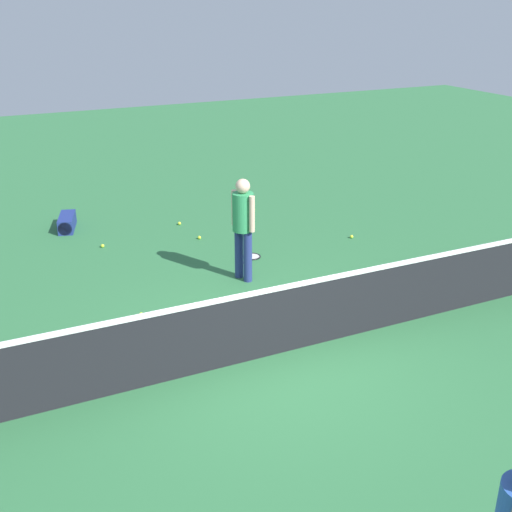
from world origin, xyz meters
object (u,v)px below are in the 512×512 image
at_px(tennis_ball_stray_right, 352,237).
at_px(tennis_ball_near_player, 141,315).
at_px(tennis_ball_midcourt, 179,223).
at_px(equipment_bag, 67,223).
at_px(player_near_side, 243,221).
at_px(tennis_ball_stray_left, 103,246).
at_px(tennis_racket_near_player, 251,257).
at_px(tennis_ball_baseline, 199,238).
at_px(tennis_ball_by_net, 254,209).

bearing_deg(tennis_ball_stray_right, tennis_ball_near_player, 17.29).
distance_m(tennis_ball_midcourt, equipment_bag, 2.22).
bearing_deg(equipment_bag, player_near_side, 121.32).
distance_m(player_near_side, equipment_bag, 4.36).
height_order(tennis_ball_midcourt, tennis_ball_stray_right, same).
height_order(tennis_ball_near_player, tennis_ball_stray_left, same).
distance_m(tennis_racket_near_player, tennis_ball_baseline, 1.36).
relative_size(player_near_side, tennis_ball_baseline, 25.76).
bearing_deg(tennis_ball_stray_right, player_near_side, 17.42).
bearing_deg(tennis_racket_near_player, tennis_ball_near_player, 29.50).
relative_size(tennis_ball_by_net, tennis_ball_stray_right, 1.00).
bearing_deg(tennis_ball_by_net, tennis_ball_near_player, 46.58).
relative_size(tennis_ball_baseline, tennis_ball_stray_left, 1.00).
distance_m(tennis_ball_stray_right, equipment_bag, 5.63).
bearing_deg(tennis_racket_near_player, player_near_side, 57.27).
relative_size(tennis_ball_by_net, tennis_ball_midcourt, 1.00).
xyz_separation_m(tennis_racket_near_player, tennis_ball_stray_left, (2.29, -1.61, 0.02)).
distance_m(tennis_ball_midcourt, tennis_ball_baseline, 0.94).
bearing_deg(tennis_ball_midcourt, tennis_ball_stray_right, 142.27).
relative_size(tennis_racket_near_player, equipment_bag, 0.67).
bearing_deg(tennis_ball_stray_right, equipment_bag, -30.07).
bearing_deg(equipment_bag, tennis_racket_near_player, 133.26).
bearing_deg(tennis_racket_near_player, tennis_ball_stray_right, -178.30).
distance_m(tennis_ball_midcourt, tennis_ball_stray_left, 1.79).
height_order(tennis_ball_near_player, tennis_ball_by_net, same).
bearing_deg(tennis_ball_stray_left, equipment_bag, -71.69).
xyz_separation_m(player_near_side, equipment_bag, (2.22, -3.65, -0.87)).
height_order(tennis_ball_midcourt, tennis_ball_baseline, same).
distance_m(tennis_ball_baseline, tennis_ball_stray_right, 2.93).
height_order(tennis_ball_by_net, equipment_bag, equipment_bag).
distance_m(tennis_ball_near_player, tennis_ball_baseline, 3.21).
bearing_deg(tennis_ball_midcourt, tennis_ball_baseline, 95.15).
xyz_separation_m(player_near_side, tennis_ball_near_player, (1.89, 0.58, -0.98)).
bearing_deg(tennis_ball_stray_left, tennis_ball_midcourt, -160.99).
height_order(player_near_side, tennis_ball_stray_right, player_near_side).
height_order(player_near_side, equipment_bag, player_near_side).
xyz_separation_m(tennis_ball_by_net, equipment_bag, (3.87, -0.50, 0.11)).
bearing_deg(tennis_ball_stray_right, tennis_ball_by_net, -66.63).
height_order(tennis_racket_near_player, tennis_ball_by_net, tennis_ball_by_net).
distance_m(tennis_ball_by_net, tennis_ball_stray_right, 2.53).
relative_size(tennis_ball_midcourt, tennis_ball_stray_right, 1.00).
bearing_deg(equipment_bag, tennis_ball_stray_right, 149.93).
xyz_separation_m(tennis_ball_by_net, tennis_ball_stray_left, (3.45, 0.77, 0.00)).
bearing_deg(tennis_ball_by_net, equipment_bag, -7.32).
distance_m(player_near_side, tennis_ball_stray_right, 2.94).
relative_size(tennis_ball_by_net, tennis_ball_baseline, 1.00).
distance_m(tennis_racket_near_player, tennis_ball_stray_left, 2.81).
relative_size(tennis_ball_baseline, tennis_ball_stray_right, 1.00).
relative_size(tennis_ball_baseline, equipment_bag, 0.08).
bearing_deg(tennis_ball_near_player, tennis_ball_by_net, -133.42).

